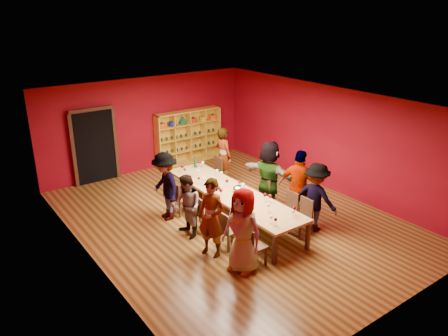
{
  "coord_description": "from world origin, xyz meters",
  "views": [
    {
      "loc": [
        -5.95,
        -7.91,
        5.13
      ],
      "look_at": [
        0.22,
        0.6,
        1.15
      ],
      "focal_mm": 35.0,
      "sensor_mm": 36.0,
      "label": 1
    }
  ],
  "objects_px": {
    "spittoon_bowl": "(239,189)",
    "chair_person_right_4": "(215,170)",
    "chair_person_left_3": "(179,197)",
    "chair_person_right_2": "(261,194)",
    "person_right_0": "(316,197)",
    "person_right_2": "(269,176)",
    "person_left_0": "(243,231)",
    "person_left_1": "(211,218)",
    "person_right_4": "(223,156)",
    "chair_person_left_0": "(252,244)",
    "person_right_1": "(299,188)",
    "chair_person_right_0": "(303,215)",
    "chair_person_left_2": "(203,212)",
    "person_left_2": "(187,207)",
    "chair_person_left_1": "(227,228)",
    "shelving_unit": "(188,134)",
    "person_left_3": "(165,186)",
    "wine_bottle": "(195,163)",
    "chair_person_right_1": "(289,208)",
    "tasting_table": "(231,194)"
  },
  "relations": [
    {
      "from": "tasting_table",
      "to": "chair_person_right_1",
      "type": "relative_size",
      "value": 5.06
    },
    {
      "from": "shelving_unit",
      "to": "person_right_0",
      "type": "xyz_separation_m",
      "value": [
        -0.09,
        -5.91,
        -0.14
      ]
    },
    {
      "from": "person_left_2",
      "to": "person_right_2",
      "type": "distance_m",
      "value": 2.49
    },
    {
      "from": "person_left_2",
      "to": "chair_person_left_3",
      "type": "distance_m",
      "value": 1.2
    },
    {
      "from": "person_left_3",
      "to": "person_right_2",
      "type": "height_order",
      "value": "person_right_2"
    },
    {
      "from": "person_right_0",
      "to": "person_right_2",
      "type": "bearing_deg",
      "value": -7.89
    },
    {
      "from": "chair_person_right_0",
      "to": "person_right_1",
      "type": "distance_m",
      "value": 0.73
    },
    {
      "from": "person_left_2",
      "to": "person_right_2",
      "type": "xyz_separation_m",
      "value": [
        2.49,
        -0.0,
        0.18
      ]
    },
    {
      "from": "spittoon_bowl",
      "to": "chair_person_right_4",
      "type": "bearing_deg",
      "value": 70.54
    },
    {
      "from": "chair_person_left_1",
      "to": "person_right_4",
      "type": "bearing_deg",
      "value": 55.53
    },
    {
      "from": "person_left_2",
      "to": "wine_bottle",
      "type": "height_order",
      "value": "person_left_2"
    },
    {
      "from": "chair_person_left_3",
      "to": "tasting_table",
      "type": "bearing_deg",
      "value": -47.51
    },
    {
      "from": "person_right_1",
      "to": "person_right_4",
      "type": "bearing_deg",
      "value": -21.49
    },
    {
      "from": "tasting_table",
      "to": "person_right_4",
      "type": "relative_size",
      "value": 2.57
    },
    {
      "from": "person_right_2",
      "to": "person_right_0",
      "type": "bearing_deg",
      "value": 170.49
    },
    {
      "from": "person_left_3",
      "to": "wine_bottle",
      "type": "xyz_separation_m",
      "value": [
        1.5,
        0.98,
        0.01
      ]
    },
    {
      "from": "person_left_1",
      "to": "chair_person_right_0",
      "type": "height_order",
      "value": "person_left_1"
    },
    {
      "from": "chair_person_left_0",
      "to": "person_left_0",
      "type": "relative_size",
      "value": 0.5
    },
    {
      "from": "chair_person_left_2",
      "to": "person_right_1",
      "type": "distance_m",
      "value": 2.42
    },
    {
      "from": "person_left_1",
      "to": "chair_person_right_2",
      "type": "relative_size",
      "value": 1.98
    },
    {
      "from": "chair_person_left_1",
      "to": "person_right_4",
      "type": "height_order",
      "value": "person_right_4"
    },
    {
      "from": "person_left_1",
      "to": "person_right_4",
      "type": "bearing_deg",
      "value": 117.7
    },
    {
      "from": "person_right_0",
      "to": "chair_person_right_4",
      "type": "bearing_deg",
      "value": -7.46
    },
    {
      "from": "chair_person_right_0",
      "to": "wine_bottle",
      "type": "xyz_separation_m",
      "value": [
        -0.7,
        3.57,
        0.39
      ]
    },
    {
      "from": "person_right_1",
      "to": "chair_person_right_0",
      "type": "bearing_deg",
      "value": 123.47
    },
    {
      "from": "tasting_table",
      "to": "person_left_3",
      "type": "distance_m",
      "value": 1.64
    },
    {
      "from": "shelving_unit",
      "to": "chair_person_right_4",
      "type": "distance_m",
      "value": 2.42
    },
    {
      "from": "person_left_2",
      "to": "person_left_3",
      "type": "relative_size",
      "value": 0.87
    },
    {
      "from": "chair_person_right_1",
      "to": "person_right_0",
      "type": "bearing_deg",
      "value": -50.31
    },
    {
      "from": "person_left_2",
      "to": "wine_bottle",
      "type": "distance_m",
      "value": 2.59
    },
    {
      "from": "person_left_2",
      "to": "person_right_1",
      "type": "bearing_deg",
      "value": 72.75
    },
    {
      "from": "chair_person_left_2",
      "to": "person_right_0",
      "type": "relative_size",
      "value": 0.53
    },
    {
      "from": "chair_person_left_1",
      "to": "shelving_unit",
      "type": "bearing_deg",
      "value": 66.86
    },
    {
      "from": "person_left_3",
      "to": "chair_person_left_1",
      "type": "bearing_deg",
      "value": 17.34
    },
    {
      "from": "person_left_1",
      "to": "person_right_4",
      "type": "distance_m",
      "value": 3.99
    },
    {
      "from": "person_right_4",
      "to": "spittoon_bowl",
      "type": "xyz_separation_m",
      "value": [
        -1.04,
        -2.11,
        -0.05
      ]
    },
    {
      "from": "chair_person_left_3",
      "to": "person_left_3",
      "type": "distance_m",
      "value": 0.54
    },
    {
      "from": "chair_person_left_3",
      "to": "chair_person_right_2",
      "type": "bearing_deg",
      "value": -31.1
    },
    {
      "from": "person_left_0",
      "to": "chair_person_left_3",
      "type": "bearing_deg",
      "value": 158.82
    },
    {
      "from": "chair_person_left_0",
      "to": "person_left_0",
      "type": "xyz_separation_m",
      "value": [
        -0.24,
        0.0,
        0.4
      ]
    },
    {
      "from": "chair_person_left_1",
      "to": "person_left_1",
      "type": "height_order",
      "value": "person_left_1"
    },
    {
      "from": "chair_person_left_0",
      "to": "chair_person_right_4",
      "type": "xyz_separation_m",
      "value": [
        1.82,
        3.92,
        0.0
      ]
    },
    {
      "from": "chair_person_right_1",
      "to": "wine_bottle",
      "type": "bearing_deg",
      "value": 102.81
    },
    {
      "from": "chair_person_left_0",
      "to": "chair_person_right_2",
      "type": "xyz_separation_m",
      "value": [
        1.82,
        1.82,
        0.0
      ]
    },
    {
      "from": "person_right_0",
      "to": "wine_bottle",
      "type": "distance_m",
      "value": 3.73
    },
    {
      "from": "person_left_0",
      "to": "person_left_2",
      "type": "bearing_deg",
      "value": 169.31
    },
    {
      "from": "chair_person_right_4",
      "to": "person_right_4",
      "type": "xyz_separation_m",
      "value": [
        0.29,
        0.0,
        0.38
      ]
    },
    {
      "from": "shelving_unit",
      "to": "chair_person_left_3",
      "type": "distance_m",
      "value": 4.07
    },
    {
      "from": "chair_person_left_0",
      "to": "chair_person_right_0",
      "type": "height_order",
      "value": "same"
    },
    {
      "from": "chair_person_left_2",
      "to": "person_right_0",
      "type": "distance_m",
      "value": 2.69
    }
  ]
}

